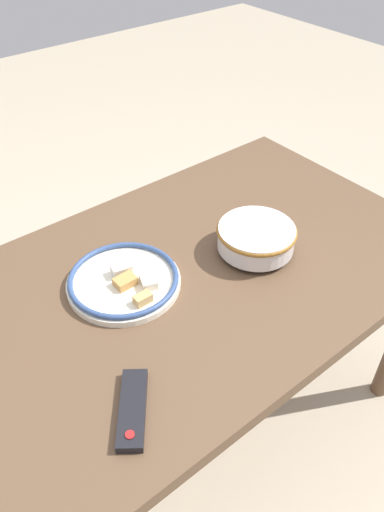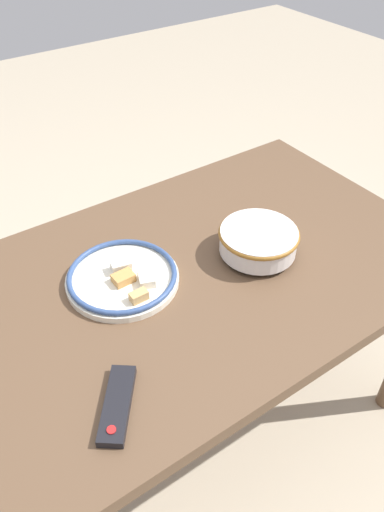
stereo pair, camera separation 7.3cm
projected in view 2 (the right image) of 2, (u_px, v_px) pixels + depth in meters
The scene contains 5 objects.
ground_plane at pixel (192, 417), 1.80m from camera, with size 8.00×8.00×0.00m, color #B7A88E.
dining_table at pixel (192, 292), 1.39m from camera, with size 1.39×0.84×0.72m.
noodle_bowl at pixel (258, 240), 1.36m from camera, with size 0.22×0.22×0.08m.
food_plate at pixel (123, 277), 1.29m from camera, with size 0.29×0.29×0.05m.
tv_remote at pixel (117, 405), 1.01m from camera, with size 0.15×0.17×0.02m.
Camera 2 is at (0.56, 0.81, 1.62)m, focal length 35.00 mm.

